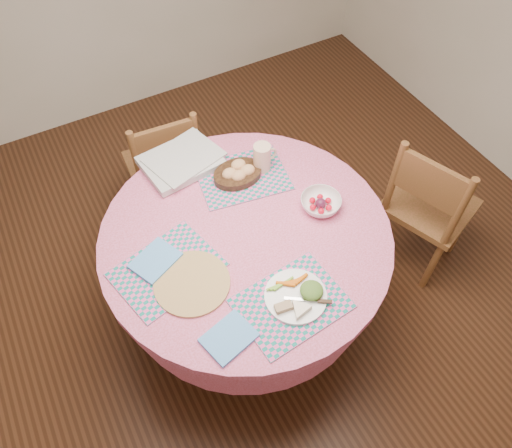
{
  "coord_description": "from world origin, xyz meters",
  "views": [
    {
      "loc": [
        -0.56,
        -1.12,
        2.44
      ],
      "look_at": [
        0.05,
        0.0,
        0.78
      ],
      "focal_mm": 35.0,
      "sensor_mm": 36.0,
      "label": 1
    }
  ],
  "objects_px": {
    "bread_bowl": "(238,173)",
    "chair_right": "(427,206)",
    "dinner_plate": "(298,295)",
    "latte_mug": "(262,157)",
    "wicker_trivet": "(192,283)",
    "dining_table": "(246,258)",
    "fruit_bowl": "(321,203)",
    "chair_back": "(166,166)"
  },
  "relations": [
    {
      "from": "chair_back",
      "to": "bread_bowl",
      "type": "bearing_deg",
      "value": 113.32
    },
    {
      "from": "chair_right",
      "to": "chair_back",
      "type": "height_order",
      "value": "chair_right"
    },
    {
      "from": "chair_back",
      "to": "latte_mug",
      "type": "height_order",
      "value": "latte_mug"
    },
    {
      "from": "dinner_plate",
      "to": "dining_table",
      "type": "bearing_deg",
      "value": 94.6
    },
    {
      "from": "dinner_plate",
      "to": "fruit_bowl",
      "type": "relative_size",
      "value": 1.05
    },
    {
      "from": "latte_mug",
      "to": "chair_right",
      "type": "bearing_deg",
      "value": -28.14
    },
    {
      "from": "dining_table",
      "to": "latte_mug",
      "type": "height_order",
      "value": "latte_mug"
    },
    {
      "from": "chair_right",
      "to": "dinner_plate",
      "type": "xyz_separation_m",
      "value": [
        -0.96,
        -0.26,
        0.31
      ]
    },
    {
      "from": "chair_back",
      "to": "latte_mug",
      "type": "distance_m",
      "value": 0.73
    },
    {
      "from": "dining_table",
      "to": "fruit_bowl",
      "type": "distance_m",
      "value": 0.42
    },
    {
      "from": "chair_right",
      "to": "bread_bowl",
      "type": "bearing_deg",
      "value": 44.38
    },
    {
      "from": "dinner_plate",
      "to": "chair_back",
      "type": "bearing_deg",
      "value": 94.67
    },
    {
      "from": "chair_back",
      "to": "latte_mug",
      "type": "relative_size",
      "value": 6.17
    },
    {
      "from": "bread_bowl",
      "to": "fruit_bowl",
      "type": "height_order",
      "value": "bread_bowl"
    },
    {
      "from": "dining_table",
      "to": "bread_bowl",
      "type": "distance_m",
      "value": 0.39
    },
    {
      "from": "fruit_bowl",
      "to": "chair_right",
      "type": "bearing_deg",
      "value": -6.61
    },
    {
      "from": "dinner_plate",
      "to": "latte_mug",
      "type": "bearing_deg",
      "value": 72.18
    },
    {
      "from": "wicker_trivet",
      "to": "bread_bowl",
      "type": "relative_size",
      "value": 1.3
    },
    {
      "from": "chair_back",
      "to": "dinner_plate",
      "type": "height_order",
      "value": "chair_back"
    },
    {
      "from": "latte_mug",
      "to": "fruit_bowl",
      "type": "distance_m",
      "value": 0.35
    },
    {
      "from": "chair_back",
      "to": "bread_bowl",
      "type": "xyz_separation_m",
      "value": [
        0.19,
        -0.53,
        0.35
      ]
    },
    {
      "from": "bread_bowl",
      "to": "wicker_trivet",
      "type": "bearing_deg",
      "value": -135.29
    },
    {
      "from": "dining_table",
      "to": "bread_bowl",
      "type": "xyz_separation_m",
      "value": [
        0.12,
        0.29,
        0.23
      ]
    },
    {
      "from": "dinner_plate",
      "to": "bread_bowl",
      "type": "height_order",
      "value": "bread_bowl"
    },
    {
      "from": "bread_bowl",
      "to": "fruit_bowl",
      "type": "bearing_deg",
      "value": -54.58
    },
    {
      "from": "latte_mug",
      "to": "fruit_bowl",
      "type": "bearing_deg",
      "value": -71.72
    },
    {
      "from": "bread_bowl",
      "to": "chair_right",
      "type": "bearing_deg",
      "value": -24.73
    },
    {
      "from": "dining_table",
      "to": "dinner_plate",
      "type": "distance_m",
      "value": 0.43
    },
    {
      "from": "dining_table",
      "to": "chair_back",
      "type": "bearing_deg",
      "value": 94.71
    },
    {
      "from": "chair_right",
      "to": "wicker_trivet",
      "type": "height_order",
      "value": "chair_right"
    },
    {
      "from": "chair_back",
      "to": "fruit_bowl",
      "type": "xyz_separation_m",
      "value": [
        0.42,
        -0.86,
        0.34
      ]
    },
    {
      "from": "fruit_bowl",
      "to": "chair_back",
      "type": "bearing_deg",
      "value": 115.94
    },
    {
      "from": "dinner_plate",
      "to": "fruit_bowl",
      "type": "xyz_separation_m",
      "value": [
        0.32,
        0.34,
        0.0
      ]
    },
    {
      "from": "chair_right",
      "to": "dining_table",
      "type": "bearing_deg",
      "value": 62.9
    },
    {
      "from": "chair_back",
      "to": "bread_bowl",
      "type": "relative_size",
      "value": 3.66
    },
    {
      "from": "chair_right",
      "to": "dinner_plate",
      "type": "distance_m",
      "value": 1.04
    },
    {
      "from": "dinner_plate",
      "to": "fruit_bowl",
      "type": "height_order",
      "value": "dinner_plate"
    },
    {
      "from": "dining_table",
      "to": "fruit_bowl",
      "type": "height_order",
      "value": "fruit_bowl"
    },
    {
      "from": "chair_right",
      "to": "wicker_trivet",
      "type": "xyz_separation_m",
      "value": [
        -1.29,
        -0.01,
        0.29
      ]
    },
    {
      "from": "chair_back",
      "to": "dining_table",
      "type": "bearing_deg",
      "value": 98.83
    },
    {
      "from": "dinner_plate",
      "to": "latte_mug",
      "type": "relative_size",
      "value": 1.76
    },
    {
      "from": "latte_mug",
      "to": "fruit_bowl",
      "type": "xyz_separation_m",
      "value": [
        0.11,
        -0.33,
        -0.05
      ]
    }
  ]
}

